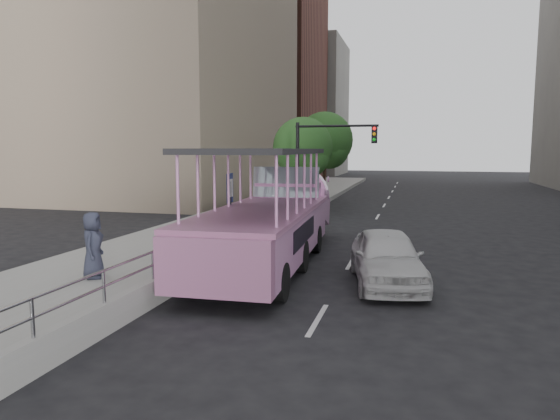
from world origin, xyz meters
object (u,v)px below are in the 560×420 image
object	(u,v)px
pedestrian_far	(93,245)
traffic_signal	(320,156)
parking_sign	(230,207)
car	(387,257)
street_tree_far	(326,142)
street_tree_near	(304,150)
duck_boat	(272,220)

from	to	relation	value
pedestrian_far	traffic_signal	bearing A→B (deg)	-34.35
parking_sign	traffic_signal	distance (m)	9.72
parking_sign	traffic_signal	xyz separation A→B (m)	(1.29, 9.50, 1.62)
car	street_tree_far	xyz separation A→B (m)	(-5.42, 20.42, 3.52)
traffic_signal	street_tree_far	bearing A→B (deg)	98.43
street_tree_far	car	bearing A→B (deg)	-75.15
street_tree_far	street_tree_near	bearing A→B (deg)	-91.91
duck_boat	parking_sign	distance (m)	1.49
duck_boat	parking_sign	size ratio (longest dim) A/B	3.87
traffic_signal	street_tree_near	world-z (taller)	street_tree_near
car	duck_boat	bearing A→B (deg)	142.47
duck_boat	parking_sign	world-z (taller)	duck_boat
car	pedestrian_far	bearing A→B (deg)	-172.72
parking_sign	street_tree_far	world-z (taller)	street_tree_far
street_tree_far	duck_boat	bearing A→B (deg)	-85.52
car	traffic_signal	distance (m)	12.02
pedestrian_far	street_tree_near	size ratio (longest dim) A/B	0.32
street_tree_near	traffic_signal	bearing A→B (deg)	-65.02
pedestrian_far	parking_sign	xyz separation A→B (m)	(2.47, 4.09, 0.66)
duck_boat	car	bearing A→B (deg)	-26.35
pedestrian_far	parking_sign	world-z (taller)	parking_sign
parking_sign	street_tree_far	distance (m)	19.08
pedestrian_far	street_tree_far	distance (m)	23.35
duck_boat	traffic_signal	size ratio (longest dim) A/B	2.26
traffic_signal	street_tree_far	xyz separation A→B (m)	(-1.40, 9.43, 0.81)
car	parking_sign	distance (m)	5.63
car	traffic_signal	xyz separation A→B (m)	(-4.02, 11.00, 2.72)
duck_boat	pedestrian_far	world-z (taller)	duck_boat
duck_boat	traffic_signal	bearing A→B (deg)	90.31
car	street_tree_near	world-z (taller)	street_tree_near
pedestrian_far	traffic_signal	world-z (taller)	traffic_signal
duck_boat	street_tree_far	bearing A→B (deg)	94.48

